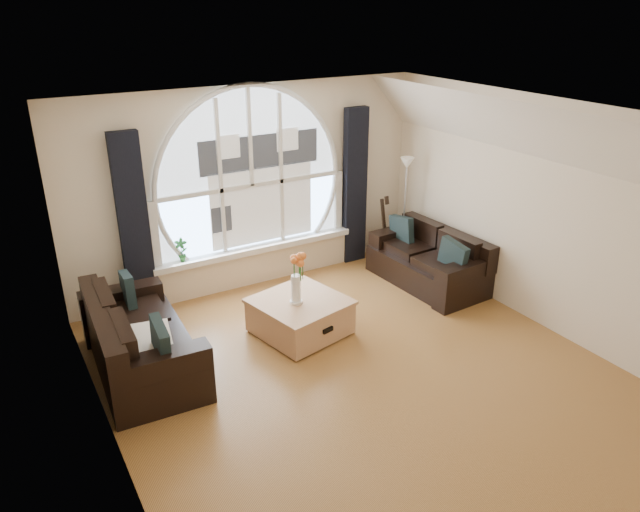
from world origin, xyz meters
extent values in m
cube|color=brown|center=(0.00, 0.00, 0.00)|extent=(5.00, 5.50, 0.01)
cube|color=silver|center=(0.00, 0.00, 2.70)|extent=(5.00, 5.50, 0.01)
cube|color=beige|center=(0.00, 2.75, 1.35)|extent=(5.00, 0.01, 2.70)
cube|color=beige|center=(0.00, -2.75, 1.35)|extent=(5.00, 0.01, 2.70)
cube|color=beige|center=(-2.50, 0.00, 1.35)|extent=(0.01, 5.50, 2.70)
cube|color=beige|center=(2.50, 0.00, 1.35)|extent=(0.01, 5.50, 2.70)
cube|color=silver|center=(2.20, 0.00, 2.35)|extent=(0.92, 5.50, 0.72)
cube|color=silver|center=(0.00, 2.72, 1.62)|extent=(2.60, 0.06, 2.15)
cube|color=white|center=(0.00, 2.65, 0.51)|extent=(2.90, 0.22, 0.08)
cube|color=white|center=(0.00, 2.69, 1.62)|extent=(2.76, 0.08, 2.15)
cube|color=silver|center=(0.15, 2.71, 1.50)|extent=(1.70, 0.02, 1.50)
cube|color=black|center=(-1.60, 2.63, 1.15)|extent=(0.35, 0.12, 2.30)
cube|color=black|center=(1.60, 2.63, 1.15)|extent=(0.35, 0.12, 2.30)
cube|color=black|center=(-1.96, 1.29, 0.40)|extent=(1.02, 1.89, 0.82)
cube|color=black|center=(2.03, 1.42, 0.40)|extent=(0.93, 1.73, 0.75)
cube|color=tan|center=(-0.15, 1.12, 0.24)|extent=(1.16, 1.16, 0.48)
cube|color=silver|center=(-2.00, 1.03, 0.50)|extent=(0.64, 0.64, 0.10)
cube|color=white|center=(-0.21, 1.08, 0.83)|extent=(0.24, 0.24, 0.70)
cube|color=#B2B2B2|center=(2.21, 2.22, 0.80)|extent=(0.24, 0.24, 1.60)
cube|color=brown|center=(1.91, 2.37, 0.53)|extent=(0.36, 0.25, 1.06)
imported|color=#1E6023|center=(-1.04, 2.65, 0.71)|extent=(0.19, 0.16, 0.31)
camera|label=1|loc=(-3.08, -4.38, 3.70)|focal=33.67mm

